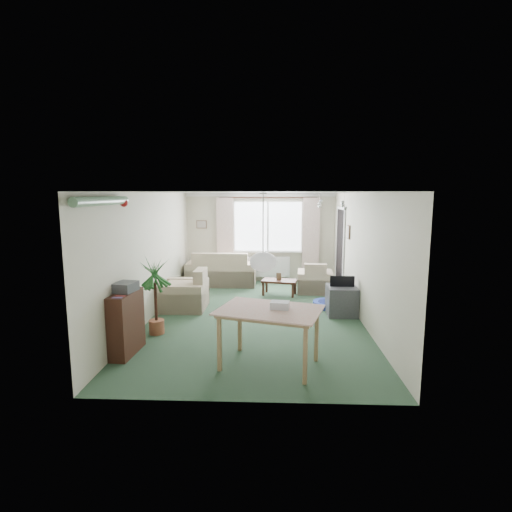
{
  "coord_description": "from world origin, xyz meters",
  "views": [
    {
      "loc": [
        0.32,
        -7.52,
        2.38
      ],
      "look_at": [
        0.0,
        0.3,
        1.15
      ],
      "focal_mm": 28.0,
      "sensor_mm": 36.0,
      "label": 1
    }
  ],
  "objects_px": {
    "sofa": "(222,268)",
    "dining_table": "(269,338)",
    "houseplant": "(156,297)",
    "bookshelf": "(126,323)",
    "armchair_left": "(184,289)",
    "pet_bed": "(328,304)",
    "armchair_corner": "(315,277)",
    "coffee_table": "(279,287)",
    "tv_cube": "(342,300)"
  },
  "relations": [
    {
      "from": "sofa",
      "to": "dining_table",
      "type": "relative_size",
      "value": 1.39
    },
    {
      "from": "houseplant",
      "to": "bookshelf",
      "type": "bearing_deg",
      "value": -102.33
    },
    {
      "from": "armchair_left",
      "to": "dining_table",
      "type": "relative_size",
      "value": 0.74
    },
    {
      "from": "pet_bed",
      "to": "houseplant",
      "type": "bearing_deg",
      "value": -151.09
    },
    {
      "from": "sofa",
      "to": "armchair_corner",
      "type": "bearing_deg",
      "value": 162.95
    },
    {
      "from": "armchair_left",
      "to": "bookshelf",
      "type": "relative_size",
      "value": 1.0
    },
    {
      "from": "coffee_table",
      "to": "bookshelf",
      "type": "relative_size",
      "value": 0.85
    },
    {
      "from": "houseplant",
      "to": "pet_bed",
      "type": "xyz_separation_m",
      "value": [
        3.16,
        1.74,
        -0.58
      ]
    },
    {
      "from": "dining_table",
      "to": "pet_bed",
      "type": "xyz_separation_m",
      "value": [
        1.22,
        2.96,
        -0.33
      ]
    },
    {
      "from": "armchair_left",
      "to": "coffee_table",
      "type": "bearing_deg",
      "value": 121.9
    },
    {
      "from": "armchair_corner",
      "to": "tv_cube",
      "type": "distance_m",
      "value": 1.86
    },
    {
      "from": "armchair_left",
      "to": "bookshelf",
      "type": "height_order",
      "value": "bookshelf"
    },
    {
      "from": "houseplant",
      "to": "tv_cube",
      "type": "relative_size",
      "value": 2.07
    },
    {
      "from": "sofa",
      "to": "houseplant",
      "type": "height_order",
      "value": "houseplant"
    },
    {
      "from": "coffee_table",
      "to": "pet_bed",
      "type": "bearing_deg",
      "value": -44.75
    },
    {
      "from": "coffee_table",
      "to": "dining_table",
      "type": "height_order",
      "value": "dining_table"
    },
    {
      "from": "sofa",
      "to": "houseplant",
      "type": "xyz_separation_m",
      "value": [
        -0.64,
        -3.79,
        0.2
      ]
    },
    {
      "from": "coffee_table",
      "to": "tv_cube",
      "type": "bearing_deg",
      "value": -51.4
    },
    {
      "from": "dining_table",
      "to": "coffee_table",
      "type": "bearing_deg",
      "value": 87.01
    },
    {
      "from": "armchair_left",
      "to": "tv_cube",
      "type": "distance_m",
      "value": 3.22
    },
    {
      "from": "houseplant",
      "to": "dining_table",
      "type": "bearing_deg",
      "value": -32.09
    },
    {
      "from": "bookshelf",
      "to": "dining_table",
      "type": "relative_size",
      "value": 0.74
    },
    {
      "from": "armchair_corner",
      "to": "pet_bed",
      "type": "distance_m",
      "value": 1.36
    },
    {
      "from": "armchair_left",
      "to": "coffee_table",
      "type": "height_order",
      "value": "armchair_left"
    },
    {
      "from": "sofa",
      "to": "armchair_corner",
      "type": "height_order",
      "value": "sofa"
    },
    {
      "from": "armchair_left",
      "to": "houseplant",
      "type": "xyz_separation_m",
      "value": [
        -0.15,
        -1.52,
        0.23
      ]
    },
    {
      "from": "dining_table",
      "to": "armchair_left",
      "type": "bearing_deg",
      "value": 123.21
    },
    {
      "from": "armchair_left",
      "to": "tv_cube",
      "type": "height_order",
      "value": "armchair_left"
    },
    {
      "from": "sofa",
      "to": "armchair_left",
      "type": "xyz_separation_m",
      "value": [
        -0.49,
        -2.27,
        -0.03
      ]
    },
    {
      "from": "sofa",
      "to": "armchair_corner",
      "type": "xyz_separation_m",
      "value": [
        2.37,
        -0.72,
        -0.07
      ]
    },
    {
      "from": "armchair_corner",
      "to": "pet_bed",
      "type": "height_order",
      "value": "armchair_corner"
    },
    {
      "from": "coffee_table",
      "to": "pet_bed",
      "type": "xyz_separation_m",
      "value": [
        1.01,
        -1.0,
        -0.12
      ]
    },
    {
      "from": "coffee_table",
      "to": "houseplant",
      "type": "xyz_separation_m",
      "value": [
        -2.15,
        -2.74,
        0.47
      ]
    },
    {
      "from": "bookshelf",
      "to": "pet_bed",
      "type": "relative_size",
      "value": 1.49
    },
    {
      "from": "bookshelf",
      "to": "dining_table",
      "type": "height_order",
      "value": "bookshelf"
    },
    {
      "from": "tv_cube",
      "to": "armchair_corner",
      "type": "bearing_deg",
      "value": 100.27
    },
    {
      "from": "armchair_left",
      "to": "dining_table",
      "type": "bearing_deg",
      "value": 33.55
    },
    {
      "from": "pet_bed",
      "to": "armchair_corner",
      "type": "bearing_deg",
      "value": 96.1
    },
    {
      "from": "pet_bed",
      "to": "sofa",
      "type": "bearing_deg",
      "value": 140.9
    },
    {
      "from": "sofa",
      "to": "pet_bed",
      "type": "bearing_deg",
      "value": 140.82
    },
    {
      "from": "sofa",
      "to": "pet_bed",
      "type": "relative_size",
      "value": 2.82
    },
    {
      "from": "armchair_left",
      "to": "pet_bed",
      "type": "relative_size",
      "value": 1.49
    },
    {
      "from": "bookshelf",
      "to": "houseplant",
      "type": "relative_size",
      "value": 0.73
    },
    {
      "from": "sofa",
      "to": "armchair_left",
      "type": "relative_size",
      "value": 1.9
    },
    {
      "from": "pet_bed",
      "to": "coffee_table",
      "type": "bearing_deg",
      "value": 135.25
    },
    {
      "from": "bookshelf",
      "to": "pet_bed",
      "type": "xyz_separation_m",
      "value": [
        3.35,
        2.61,
        -0.41
      ]
    },
    {
      "from": "sofa",
      "to": "coffee_table",
      "type": "distance_m",
      "value": 1.85
    },
    {
      "from": "armchair_corner",
      "to": "bookshelf",
      "type": "relative_size",
      "value": 0.89
    },
    {
      "from": "sofa",
      "to": "armchair_left",
      "type": "height_order",
      "value": "sofa"
    },
    {
      "from": "coffee_table",
      "to": "bookshelf",
      "type": "bearing_deg",
      "value": -122.89
    }
  ]
}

